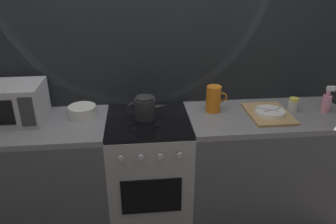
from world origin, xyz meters
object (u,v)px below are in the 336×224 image
pitcher (214,99)px  spice_jar (293,105)px  stove_unit (149,171)px  dish_pile (269,113)px  kettle (145,108)px  microwave (10,103)px  mixing_bowl (82,111)px  spray_bottle (326,102)px

pitcher → spice_jar: pitcher is taller
stove_unit → dish_pile: 1.01m
stove_unit → dish_pile: size_ratio=2.25×
kettle → microwave: bearing=176.4°
mixing_bowl → dish_pile: bearing=-5.2°
kettle → spray_bottle: 1.36m
mixing_bowl → kettle: bearing=-10.1°
kettle → stove_unit: bearing=-48.2°
microwave → mixing_bowl: bearing=2.6°
mixing_bowl → spray_bottle: size_ratio=0.99×
microwave → spice_jar: microwave is taller
mixing_bowl → spice_jar: 1.58m
pitcher → mixing_bowl: bearing=179.5°
dish_pile → spice_jar: size_ratio=3.81×
stove_unit → kettle: (-0.02, 0.02, 0.53)m
dish_pile → spice_jar: bearing=15.4°
mixing_bowl → spray_bottle: spray_bottle is taller
microwave → dish_pile: size_ratio=1.15×
mixing_bowl → dish_pile: (1.37, -0.12, -0.02)m
stove_unit → kettle: size_ratio=3.16×
stove_unit → spray_bottle: bearing=0.2°
pitcher → spice_jar: (0.60, -0.06, -0.05)m
dish_pile → microwave: bearing=176.9°
spice_jar → spray_bottle: size_ratio=0.52×
mixing_bowl → pitcher: bearing=-0.5°
stove_unit → spray_bottle: 1.44m
spice_jar → microwave: bearing=178.8°
mixing_bowl → stove_unit: bearing=-12.0°
kettle → mixing_bowl: kettle is taller
stove_unit → spice_jar: 1.21m
microwave → spice_jar: (2.06, -0.04, -0.08)m
stove_unit → dish_pile: dish_pile is taller
kettle → dish_pile: 0.91m
microwave → pitcher: size_ratio=2.30×
stove_unit → microwave: (-0.96, 0.08, 0.59)m
stove_unit → spray_bottle: (1.34, 0.01, 0.53)m
pitcher → stove_unit: bearing=-169.5°
stove_unit → spray_bottle: size_ratio=4.43×
microwave → dish_pile: bearing=-3.1°
kettle → pitcher: bearing=8.1°
mixing_bowl → spray_bottle: bearing=-3.0°
pitcher → spray_bottle: bearing=-5.9°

